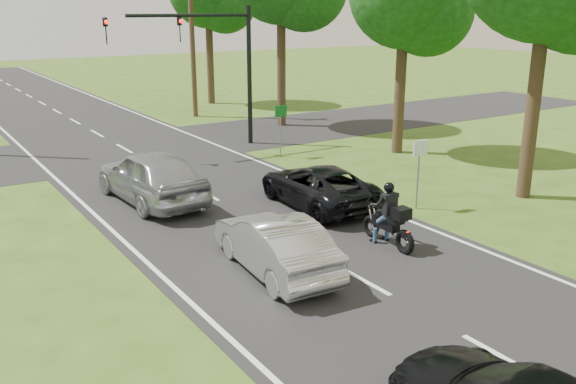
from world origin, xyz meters
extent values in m
plane|color=#315016|center=(0.00, 0.00, 0.00)|extent=(140.00, 140.00, 0.00)
cube|color=black|center=(0.00, 10.00, 0.01)|extent=(8.00, 100.00, 0.01)
cube|color=black|center=(0.00, 16.00, 0.01)|extent=(60.00, 7.00, 0.01)
torus|color=black|center=(1.95, 1.92, 0.30)|extent=(0.15, 0.60, 0.59)
torus|color=black|center=(1.89, 0.57, 0.30)|extent=(0.18, 0.65, 0.65)
cube|color=black|center=(1.92, 1.33, 0.57)|extent=(0.29, 0.87, 0.27)
sphere|color=black|center=(1.93, 1.56, 0.73)|extent=(0.31, 0.31, 0.31)
cube|color=black|center=(1.91, 1.02, 0.73)|extent=(0.33, 0.51, 0.09)
cube|color=#FF0C07|center=(1.88, 0.47, 0.59)|extent=(0.09, 0.03, 0.04)
cylinder|color=silver|center=(2.04, 0.83, 0.28)|extent=(0.12, 0.72, 0.08)
cylinder|color=black|center=(1.94, 1.74, 0.89)|extent=(0.56, 0.06, 0.03)
cube|color=black|center=(1.89, 0.75, 1.00)|extent=(0.41, 0.38, 0.29)
cube|color=black|center=(1.92, 1.20, 1.12)|extent=(0.37, 0.22, 0.54)
sphere|color=black|center=(1.92, 1.26, 1.54)|extent=(0.27, 0.27, 0.27)
cylinder|color=navy|center=(1.73, 1.50, 0.21)|extent=(0.11, 0.11, 0.40)
cylinder|color=navy|center=(2.13, 1.48, 0.21)|extent=(0.11, 0.11, 0.40)
imported|color=black|center=(2.35, 4.88, 0.65)|extent=(2.39, 4.69, 1.27)
imported|color=silver|center=(-1.39, 1.42, 0.68)|extent=(1.78, 4.19, 1.35)
imported|color=#A3A5AB|center=(-1.78, 8.08, 0.86)|extent=(2.27, 5.06, 1.69)
cylinder|color=black|center=(5.20, 14.00, 3.00)|extent=(0.20, 0.20, 6.00)
cylinder|color=black|center=(2.50, 14.00, 5.60)|extent=(5.40, 0.14, 0.14)
imported|color=black|center=(2.00, 14.00, 5.05)|extent=(0.16, 0.36, 1.00)
imported|color=black|center=(-1.00, 14.00, 5.05)|extent=(0.16, 0.36, 1.00)
sphere|color=#FF0C07|center=(2.00, 13.82, 5.38)|extent=(0.16, 0.16, 0.16)
sphere|color=#FF0C07|center=(-1.00, 13.82, 5.38)|extent=(0.16, 0.16, 0.16)
cylinder|color=#4F3A24|center=(6.20, 22.00, 5.00)|extent=(0.28, 0.28, 10.00)
cylinder|color=slate|center=(4.70, 3.00, 1.00)|extent=(0.05, 0.05, 2.00)
cube|color=silver|center=(4.70, 2.97, 1.90)|extent=(0.55, 0.04, 0.45)
cylinder|color=slate|center=(4.90, 11.00, 1.00)|extent=(0.05, 0.05, 2.00)
cube|color=#0C591E|center=(4.90, 10.97, 1.90)|extent=(0.55, 0.04, 0.45)
cylinder|color=#332316|center=(8.50, 2.00, 3.36)|extent=(0.44, 0.44, 6.72)
cylinder|color=#332316|center=(9.50, 9.00, 2.94)|extent=(0.44, 0.44, 5.88)
sphere|color=#103C11|center=(10.25, 8.40, 5.78)|extent=(3.60, 3.60, 3.60)
cylinder|color=#332316|center=(8.80, 17.00, 3.50)|extent=(0.44, 0.44, 7.00)
cylinder|color=#332316|center=(9.20, 26.00, 3.22)|extent=(0.44, 0.44, 6.44)
sphere|color=#103C11|center=(10.02, 25.34, 6.33)|extent=(3.96, 3.96, 3.96)
camera|label=1|loc=(-8.28, -9.63, 5.85)|focal=38.00mm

